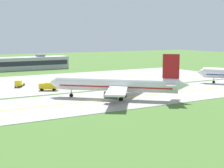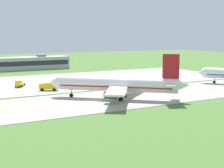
# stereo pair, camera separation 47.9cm
# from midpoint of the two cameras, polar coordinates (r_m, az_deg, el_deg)

# --- Properties ---
(ground_plane) EXTENTS (500.00, 500.00, 0.00)m
(ground_plane) POSITION_cam_midpoint_polar(r_m,az_deg,el_deg) (94.36, -2.97, -2.82)
(ground_plane) COLOR #47702D
(taxiway_strip) EXTENTS (240.00, 28.00, 0.10)m
(taxiway_strip) POSITION_cam_midpoint_polar(r_m,az_deg,el_deg) (94.35, -2.97, -2.79)
(taxiway_strip) COLOR #9E9B93
(taxiway_strip) RESTS_ON ground
(apron_pad) EXTENTS (140.00, 52.00, 0.10)m
(apron_pad) POSITION_cam_midpoint_polar(r_m,az_deg,el_deg) (136.14, -7.38, 0.46)
(apron_pad) COLOR #9E9B93
(apron_pad) RESTS_ON ground
(taxiway_centreline) EXTENTS (220.00, 0.60, 0.01)m
(taxiway_centreline) POSITION_cam_midpoint_polar(r_m,az_deg,el_deg) (94.34, -2.97, -2.76)
(taxiway_centreline) COLOR yellow
(taxiway_centreline) RESTS_ON taxiway_strip
(airplane_lead) EXTENTS (31.72, 30.71, 12.70)m
(airplane_lead) POSITION_cam_midpoint_polar(r_m,az_deg,el_deg) (96.67, 1.02, -0.07)
(airplane_lead) COLOR white
(airplane_lead) RESTS_ON ground
(service_truck_baggage) EXTENTS (6.24, 4.72, 2.60)m
(service_truck_baggage) POSITION_cam_midpoint_polar(r_m,az_deg,el_deg) (113.76, -10.09, -0.31)
(service_truck_baggage) COLOR yellow
(service_truck_baggage) RESTS_ON ground
(service_truck_fuel) EXTENTS (4.87, 6.60, 2.59)m
(service_truck_fuel) POSITION_cam_midpoint_polar(r_m,az_deg,el_deg) (123.87, -14.71, 0.06)
(service_truck_fuel) COLOR yellow
(service_truck_fuel) RESTS_ON ground
(terminal_building) EXTENTS (46.07, 10.20, 7.69)m
(terminal_building) POSITION_cam_midpoint_polar(r_m,az_deg,el_deg) (185.75, -13.99, 3.27)
(terminal_building) COLOR #B2B2B7
(terminal_building) RESTS_ON ground
(traffic_cone_near_edge) EXTENTS (0.44, 0.44, 0.60)m
(traffic_cone_near_edge) POSITION_cam_midpoint_polar(r_m,az_deg,el_deg) (110.98, -0.44, -1.03)
(traffic_cone_near_edge) COLOR orange
(traffic_cone_near_edge) RESTS_ON ground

